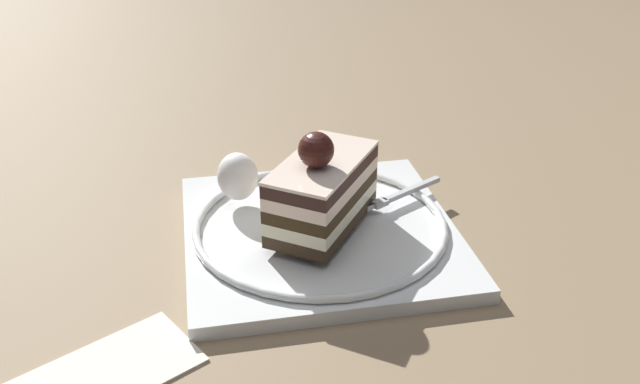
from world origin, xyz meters
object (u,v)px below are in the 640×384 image
object	(u,v)px
cake_slice	(322,190)
fork	(394,197)
whipped_cream_dollop	(238,176)
dessert_plate	(320,230)
folded_napkin	(104,373)

from	to	relation	value
cake_slice	fork	world-z (taller)	cake_slice
cake_slice	whipped_cream_dollop	bearing A→B (deg)	-50.34
dessert_plate	fork	bearing A→B (deg)	-170.71
dessert_plate	cake_slice	world-z (taller)	cake_slice
whipped_cream_dollop	folded_napkin	world-z (taller)	whipped_cream_dollop
cake_slice	dessert_plate	bearing A→B (deg)	-91.40
cake_slice	whipped_cream_dollop	xyz separation A→B (m)	(0.06, -0.07, -0.01)
cake_slice	whipped_cream_dollop	size ratio (longest dim) A/B	2.70
dessert_plate	cake_slice	size ratio (longest dim) A/B	2.20
dessert_plate	whipped_cream_dollop	bearing A→B (deg)	-47.99
dessert_plate	cake_slice	xyz separation A→B (m)	(0.00, 0.01, 0.05)
folded_napkin	cake_slice	bearing A→B (deg)	-151.50
fork	dessert_plate	bearing A→B (deg)	9.29
dessert_plate	fork	xyz separation A→B (m)	(-0.08, -0.01, 0.01)
fork	folded_napkin	size ratio (longest dim) A/B	0.88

